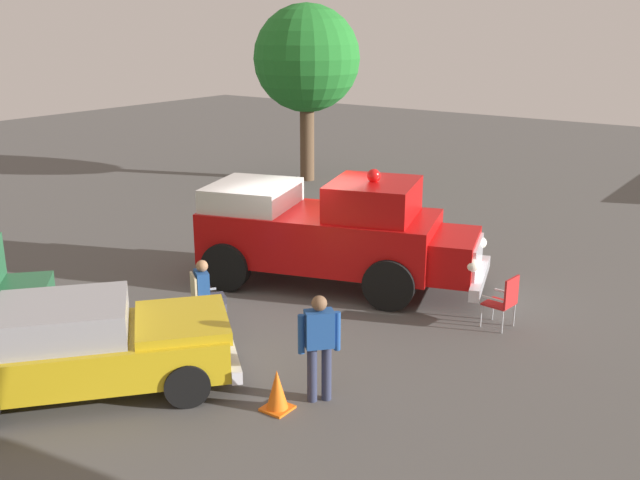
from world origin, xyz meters
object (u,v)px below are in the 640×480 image
(lawn_chair_near_truck, at_px, (201,296))
(traffic_cone, at_px, (277,391))
(vintage_fire_truck, at_px, (330,231))
(lawn_chair_by_car, at_px, (505,298))
(spectator_standing, at_px, (319,341))
(oak_tree_right, at_px, (307,59))
(spectator_seated, at_px, (208,290))
(classic_hot_rod, at_px, (88,345))

(lawn_chair_near_truck, height_order, traffic_cone, lawn_chair_near_truck)
(vintage_fire_truck, height_order, lawn_chair_by_car, vintage_fire_truck)
(spectator_standing, relative_size, oak_tree_right, 0.28)
(vintage_fire_truck, relative_size, traffic_cone, 9.97)
(lawn_chair_near_truck, xyz_separation_m, spectator_seated, (0.11, -0.08, 0.11))
(classic_hot_rod, relative_size, traffic_cone, 7.09)
(vintage_fire_truck, xyz_separation_m, spectator_standing, (-4.20, -2.72, -0.23))
(classic_hot_rod, height_order, lawn_chair_by_car, classic_hot_rod)
(spectator_standing, bearing_deg, classic_hot_rod, 120.34)
(lawn_chair_near_truck, bearing_deg, vintage_fire_truck, -11.55)
(spectator_standing, bearing_deg, vintage_fire_truck, 32.95)
(vintage_fire_truck, bearing_deg, lawn_chair_by_car, -90.91)
(lawn_chair_by_car, bearing_deg, lawn_chair_near_truck, 124.62)
(vintage_fire_truck, distance_m, traffic_cone, 5.42)
(traffic_cone, bearing_deg, spectator_standing, -29.71)
(lawn_chair_near_truck, bearing_deg, lawn_chair_by_car, -55.38)
(lawn_chair_near_truck, height_order, spectator_standing, spectator_standing)
(spectator_standing, bearing_deg, oak_tree_right, 37.24)
(lawn_chair_by_car, bearing_deg, vintage_fire_truck, 89.09)
(classic_hot_rod, relative_size, spectator_seated, 3.49)
(lawn_chair_near_truck, relative_size, traffic_cone, 1.61)
(lawn_chair_near_truck, distance_m, oak_tree_right, 13.56)
(spectator_seated, bearing_deg, spectator_standing, -107.78)
(lawn_chair_near_truck, bearing_deg, classic_hot_rod, -172.94)
(vintage_fire_truck, xyz_separation_m, oak_tree_right, (8.30, 6.78, 3.00))
(lawn_chair_by_car, distance_m, traffic_cone, 4.98)
(lawn_chair_near_truck, xyz_separation_m, spectator_standing, (-0.95, -3.38, 0.37))
(oak_tree_right, height_order, traffic_cone, oak_tree_right)
(lawn_chair_by_car, relative_size, oak_tree_right, 0.17)
(spectator_seated, bearing_deg, vintage_fire_truck, -10.61)
(lawn_chair_by_car, bearing_deg, spectator_seated, 124.13)
(oak_tree_right, bearing_deg, vintage_fire_truck, -140.75)
(oak_tree_right, bearing_deg, spectator_standing, -142.76)
(traffic_cone, bearing_deg, lawn_chair_near_truck, 63.19)
(vintage_fire_truck, distance_m, oak_tree_right, 11.14)
(lawn_chair_near_truck, relative_size, oak_tree_right, 0.17)
(classic_hot_rod, height_order, oak_tree_right, oak_tree_right)
(vintage_fire_truck, xyz_separation_m, traffic_cone, (-4.78, -2.38, -0.89))
(classic_hot_rod, bearing_deg, spectator_seated, 5.29)
(traffic_cone, bearing_deg, lawn_chair_by_car, -18.31)
(classic_hot_rod, distance_m, spectator_standing, 3.53)
(oak_tree_right, relative_size, traffic_cone, 9.56)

